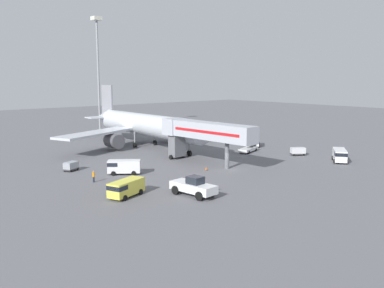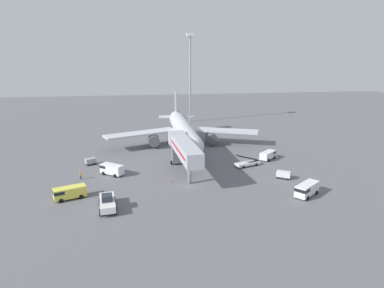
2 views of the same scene
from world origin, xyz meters
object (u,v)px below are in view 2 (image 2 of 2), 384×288
Objects in this scene: belt_loader_truck at (247,163)px; service_van_far_center at (307,189)px; jet_bridge at (183,148)px; baggage_cart_far_left at (283,175)px; service_van_mid_left at (268,155)px; service_van_far_right at (111,169)px; airplane_at_gate at (183,130)px; safety_cone_charlie at (189,157)px; service_van_outer_right at (69,192)px; apron_light_mast at (190,63)px; pushback_tug at (107,202)px; safety_cone_bravo at (194,160)px; baggage_cart_outer_left at (91,161)px; safety_cone_alpha at (171,181)px; ground_crew_worker_foreground at (81,175)px.

belt_loader_truck is 1.09× the size of service_van_far_center.
jet_bridge reaches higher than baggage_cart_far_left.
service_van_far_right is (-34.49, -4.77, 0.14)m from service_van_mid_left.
airplane_at_gate reaches higher than safety_cone_charlie.
apron_light_mast reaches higher than service_van_outer_right.
pushback_tug is 74.53m from apron_light_mast.
service_van_mid_left is at bearing -2.15° from safety_cone_bravo.
pushback_tug is at bearing -149.05° from service_van_mid_left.
safety_cone_charlie reaches higher than safety_cone_bravo.
safety_cone_charlie is (16.14, 23.32, -0.75)m from pushback_tug.
airplane_at_gate is 2.20× the size of jet_bridge.
apron_light_mast is at bearing 57.50° from baggage_cart_outer_left.
belt_loader_truck is 11.73m from safety_cone_bravo.
baggage_cart_outer_left is 20.88m from safety_cone_alpha.
service_van_far_right is at bearing -178.30° from belt_loader_truck.
baggage_cart_outer_left is at bearing 176.54° from service_van_mid_left.
airplane_at_gate is 37.41m from service_van_outer_right.
apron_light_mast is (-9.24, 68.18, 19.35)m from service_van_far_center.
service_van_mid_left is (17.70, -14.02, -3.41)m from airplane_at_gate.
belt_loader_truck reaches higher than service_van_far_right.
pushback_tug reaches higher than safety_cone_alpha.
baggage_cart_outer_left reaches higher than safety_cone_alpha.
service_van_far_right is 1.93× the size of baggage_cart_outer_left.
belt_loader_truck reaches higher than service_van_mid_left.
jet_bridge reaches higher than service_van_far_center.
service_van_far_center reaches higher than service_van_outer_right.
safety_cone_bravo is (6.19, 11.29, 0.09)m from safety_cone_alpha.
safety_cone_charlie is (16.70, 7.75, -0.83)m from service_van_far_right.
service_van_mid_left is 0.86× the size of service_van_outer_right.
jet_bridge reaches higher than ground_crew_worker_foreground.
service_van_outer_right reaches higher than safety_cone_bravo.
apron_light_mast reaches higher than safety_cone_bravo.
belt_loader_truck is 2.32× the size of baggage_cart_outer_left.
pushback_tug is 32.22m from belt_loader_truck.
baggage_cart_outer_left is at bearing 103.72° from pushback_tug.
ground_crew_worker_foreground is at bearing -163.04° from safety_cone_bravo.
baggage_cart_far_left is at bearing -4.08° from safety_cone_alpha.
pushback_tug is (-16.23, -34.37, -3.34)m from airplane_at_gate.
pushback_tug is 26.98m from safety_cone_bravo.
pushback_tug is 11.41× the size of safety_cone_alpha.
airplane_at_gate reaches higher than baggage_cart_far_left.
baggage_cart_far_left is at bearing 4.81° from service_van_outer_right.
service_van_outer_right reaches higher than safety_cone_alpha.
service_van_far_center is at bearing -36.59° from jet_bridge.
service_van_far_center reaches higher than baggage_cart_far_left.
safety_cone_bravo is (23.53, 16.08, -0.80)m from service_van_outer_right.
baggage_cart_far_left is at bearing -12.74° from service_van_far_right.
service_van_outer_right is at bearing -175.19° from baggage_cart_far_left.
jet_bridge is at bearing -162.52° from service_van_mid_left.
safety_cone_bravo is at bearing 16.96° from ground_crew_worker_foreground.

